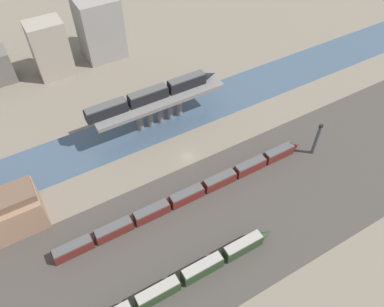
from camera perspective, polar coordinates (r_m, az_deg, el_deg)
name	(u,v)px	position (r m, az deg, el deg)	size (l,w,h in m)	color
ground_plane	(188,157)	(114.61, -0.65, -0.55)	(400.00, 400.00, 0.00)	#756B5B
railbed_yard	(232,215)	(102.46, 6.08, -9.23)	(280.00, 42.00, 0.01)	#423D38
river_water	(160,121)	(126.54, -4.87, 4.95)	(320.00, 18.03, 0.01)	#3D5166
bridge	(159,103)	(121.33, -5.11, 7.71)	(43.71, 9.75, 10.21)	slate
train_on_bridge	(153,94)	(118.18, -6.00, 9.00)	(44.84, 3.19, 3.93)	black
train_yard_near	(185,278)	(91.22, -1.10, -18.45)	(49.16, 2.65, 4.03)	#23381E
train_yard_mid	(191,194)	(103.68, -0.18, -6.20)	(77.51, 2.79, 3.45)	#5B1E19
signal_tower	(316,140)	(117.82, 18.43, 2.01)	(1.07, 1.07, 11.80)	#4C4C51
city_block_center	(50,49)	(150.89, -20.79, 14.69)	(12.68, 9.61, 20.93)	gray
city_block_right	(99,27)	(156.63, -13.93, 18.21)	(15.32, 14.63, 23.61)	gray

